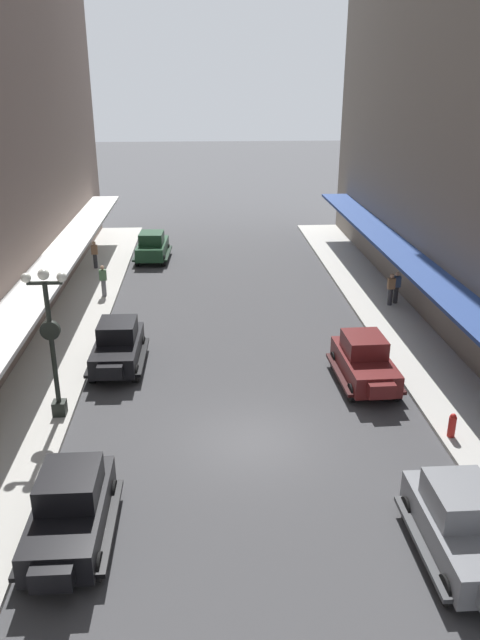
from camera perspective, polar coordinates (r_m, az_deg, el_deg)
The scene contains 14 objects.
ground_plane at distance 20.13m, azimuth 1.10°, elevation -11.08°, with size 200.00×200.00×0.00m, color #424244.
sidewalk_left at distance 20.93m, azimuth -20.23°, elevation -10.94°, with size 3.00×60.00×0.15m, color #B7B5AD.
sidewalk_right at distance 21.94m, azimuth 21.31°, elevation -9.51°, with size 3.00×60.00×0.15m, color #B7B5AD.
parked_car_0 at distance 39.64m, azimuth -8.10°, elevation 6.83°, with size 2.31×4.32×1.84m.
parked_car_1 at distance 25.01m, azimuth -11.23°, elevation -2.24°, with size 2.19×4.28×1.84m.
parked_car_2 at distance 16.45m, azimuth -15.41°, elevation -16.37°, with size 2.14×4.26×1.84m.
parked_car_3 at distance 16.33m, azimuth 19.81°, elevation -17.29°, with size 2.15×4.26×1.84m.
parked_car_4 at distance 23.69m, azimuth 11.44°, elevation -3.64°, with size 2.23×4.29×1.84m.
lamp_post_with_clock at distance 20.89m, azimuth -17.05°, elevation -1.58°, with size 1.42×0.44×5.16m.
fire_hydrant at distance 20.96m, azimuth 19.01°, elevation -9.16°, with size 0.24×0.24×0.82m.
pedestrian_0 at distance 32.12m, azimuth 14.26°, elevation 2.96°, with size 0.36×0.24×1.64m.
pedestrian_1 at distance 32.99m, azimuth -12.52°, elevation 3.60°, with size 0.36×0.24×1.64m.
pedestrian_2 at distance 38.08m, azimuth -13.27°, elevation 5.93°, with size 0.36×0.24×1.64m.
pedestrian_4 at distance 31.76m, azimuth 13.77°, elevation 2.80°, with size 0.36×0.24×1.64m.
Camera 1 is at (-1.45, -16.90, 10.83)m, focal length 34.63 mm.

